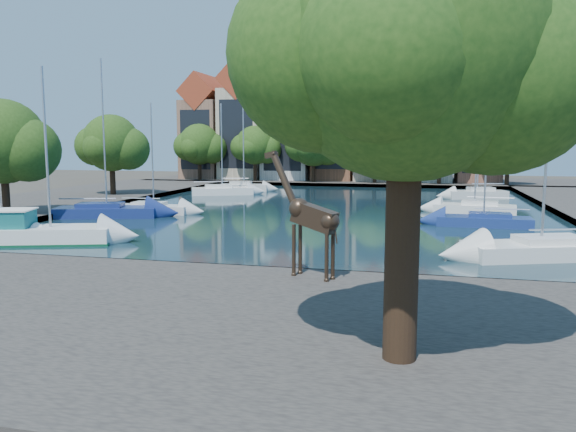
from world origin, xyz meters
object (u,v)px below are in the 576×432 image
Objects in this scene: sailboat_left_a at (2,233)px; sailboat_right_a at (541,246)px; motorsailer at (26,230)px; giraffe_statue at (309,216)px; plane_tree at (413,50)px.

sailboat_left_a is 28.70m from sailboat_right_a.
sailboat_right_a reaches higher than sailboat_left_a.
motorsailer is at bearing -4.66° from sailboat_left_a.
giraffe_statue is 0.39× the size of sailboat_right_a.
sailboat_right_a reaches higher than plane_tree.
giraffe_statue is at bearing -140.93° from sailboat_right_a.
motorsailer is 26.99m from sailboat_right_a.
motorsailer is 1.19× the size of sailboat_left_a.
sailboat_right_a is at bearing 5.01° from motorsailer.
giraffe_statue is at bearing -17.14° from sailboat_left_a.
sailboat_right_a is at bearing 39.07° from giraffe_statue.
sailboat_left_a reaches higher than giraffe_statue.
sailboat_right_a is (28.61, 2.22, 0.08)m from sailboat_left_a.
sailboat_left_a is at bearing -175.57° from sailboat_right_a.
sailboat_left_a is (-1.72, 0.14, -0.23)m from motorsailer.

